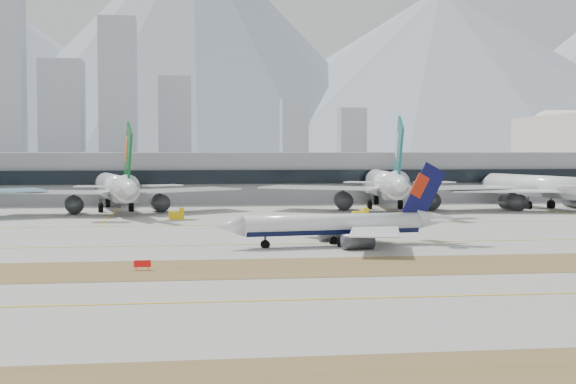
{
  "coord_description": "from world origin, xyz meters",
  "views": [
    {
      "loc": [
        -18.48,
        -137.44,
        15.71
      ],
      "look_at": [
        1.7,
        18.0,
        7.5
      ],
      "focal_mm": 50.0,
      "sensor_mm": 36.0,
      "label": 1
    }
  ],
  "objects": [
    {
      "name": "apron_markings",
      "position": [
        0.0,
        -53.95,
        0.02
      ],
      "size": [
        360.0,
        122.22,
        0.06
      ],
      "color": "brown",
      "rests_on": "ground"
    },
    {
      "name": "city_skyline",
      "position": [
        -106.76,
        453.42,
        49.8
      ],
      "size": [
        342.0,
        49.8,
        140.0
      ],
      "color": "#A0A6B6",
      "rests_on": "ground"
    },
    {
      "name": "ground",
      "position": [
        0.0,
        0.0,
        0.0
      ],
      "size": [
        3000.0,
        3000.0,
        0.0
      ],
      "primitive_type": "plane",
      "color": "#A9A89E",
      "rests_on": "ground"
    },
    {
      "name": "taxiing_airliner",
      "position": [
        7.16,
        -8.3,
        3.35
      ],
      "size": [
        41.27,
        35.6,
        13.88
      ],
      "rotation": [
        0.0,
        0.0,
        3.28
      ],
      "color": "white",
      "rests_on": "ground"
    },
    {
      "name": "gse_b",
      "position": [
        -20.13,
        45.64,
        1.05
      ],
      "size": [
        3.55,
        2.0,
        2.6
      ],
      "color": "yellow",
      "rests_on": "ground"
    },
    {
      "name": "widebody_cathay",
      "position": [
        34.44,
        69.27,
        6.39
      ],
      "size": [
        66.96,
        65.97,
        24.04
      ],
      "rotation": [
        0.0,
        0.0,
        1.45
      ],
      "color": "white",
      "rests_on": "ground"
    },
    {
      "name": "hold_sign_left",
      "position": [
        -23.98,
        -32.0,
        0.88
      ],
      "size": [
        2.2,
        0.15,
        1.35
      ],
      "color": "red",
      "rests_on": "ground"
    },
    {
      "name": "terminal",
      "position": [
        0.0,
        114.84,
        7.5
      ],
      "size": [
        280.0,
        43.1,
        15.0
      ],
      "color": "gray",
      "rests_on": "ground"
    },
    {
      "name": "mountain_ridge",
      "position": [
        33.0,
        1404.14,
        181.85
      ],
      "size": [
        2830.0,
        1120.0,
        470.0
      ],
      "color": "#9EA8B7",
      "rests_on": "ground"
    },
    {
      "name": "widebody_china_air",
      "position": [
        76.16,
        65.12,
        5.65
      ],
      "size": [
        58.51,
        58.09,
        21.27
      ],
      "rotation": [
        0.0,
        0.0,
        1.77
      ],
      "color": "white",
      "rests_on": "ground"
    },
    {
      "name": "gse_c",
      "position": [
        21.22,
        40.06,
        1.05
      ],
      "size": [
        3.55,
        2.0,
        2.6
      ],
      "color": "yellow",
      "rests_on": "ground"
    },
    {
      "name": "widebody_eva",
      "position": [
        -35.52,
        68.54,
        5.96
      ],
      "size": [
        61.63,
        61.21,
        22.43
      ],
      "rotation": [
        0.0,
        0.0,
        1.77
      ],
      "color": "white",
      "rests_on": "ground"
    }
  ]
}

